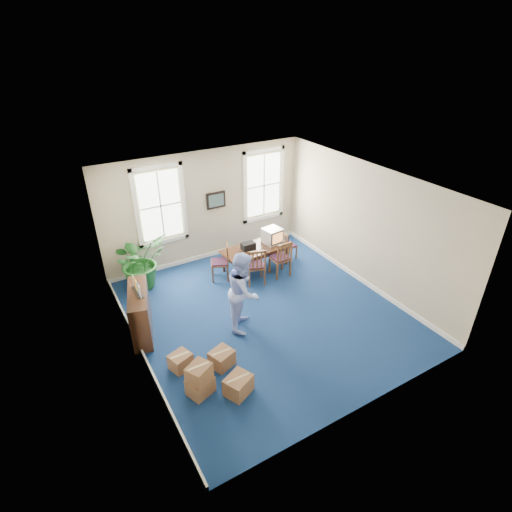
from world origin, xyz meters
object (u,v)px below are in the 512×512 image
conference_table (256,258)px  chair_near_left (255,265)px  credenza (141,313)px  cardboard_boxes (206,372)px  crt_tv (272,236)px  man (244,291)px  potted_plant (140,261)px

conference_table → chair_near_left: 0.79m
credenza → cardboard_boxes: bearing=-58.8°
crt_tv → cardboard_boxes: 4.94m
chair_near_left → credenza: bearing=28.2°
credenza → conference_table: bearing=33.7°
conference_table → man: size_ratio=1.02×
potted_plant → man: bearing=-61.4°
crt_tv → man: man is taller
chair_near_left → credenza: credenza is taller
credenza → potted_plant: potted_plant is taller
chair_near_left → potted_plant: 2.99m
chair_near_left → cardboard_boxes: 3.75m
chair_near_left → man: size_ratio=0.57×
crt_tv → chair_near_left: 1.22m
man → potted_plant: man is taller
chair_near_left → potted_plant: bearing=-8.6°
man → credenza: (-2.10, 0.89, -0.39)m
conference_table → credenza: size_ratio=1.37×
credenza → man: bearing=-7.4°
cardboard_boxes → conference_table: bearing=47.9°
chair_near_left → cardboard_boxes: chair_near_left is taller
credenza → potted_plant: 2.00m
chair_near_left → conference_table: bearing=-102.2°
man → potted_plant: 3.19m
crt_tv → potted_plant: bearing=161.4°
conference_table → cardboard_boxes: bearing=-136.0°
credenza → cardboard_boxes: size_ratio=1.13×
chair_near_left → cardboard_boxes: (-2.62, -2.68, -0.19)m
man → potted_plant: (-1.52, 2.79, -0.19)m
man → conference_table: bearing=0.6°
crt_tv → credenza: (-4.18, -1.23, -0.32)m
chair_near_left → credenza: 3.27m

